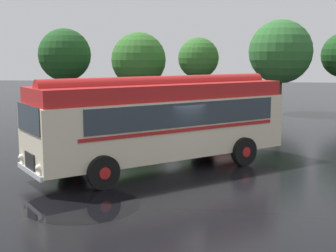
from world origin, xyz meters
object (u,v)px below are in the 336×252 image
object	(u,v)px
vintage_bus	(163,119)
car_mid_left	(179,112)
car_mid_right	(225,113)
car_near_left	(133,112)

from	to	relation	value
vintage_bus	car_mid_left	xyz separation A→B (m)	(-0.56, 11.12, -1.05)
vintage_bus	car_mid_right	distance (m)	10.90
car_mid_left	vintage_bus	bearing A→B (deg)	-87.11
vintage_bus	car_mid_right	bearing A→B (deg)	78.16
car_near_left	car_mid_left	size ratio (longest dim) A/B	1.00
car_near_left	car_mid_right	world-z (taller)	same
car_near_left	car_mid_right	xyz separation A→B (m)	(5.55, -0.02, 0.00)
car_near_left	car_mid_left	world-z (taller)	same
vintage_bus	car_mid_right	world-z (taller)	vintage_bus
car_near_left	car_mid_left	distance (m)	2.81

